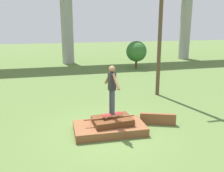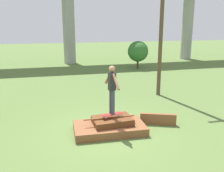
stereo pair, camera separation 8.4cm
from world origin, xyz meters
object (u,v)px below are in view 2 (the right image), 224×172
at_px(skater, 112,87).
at_px(tree_behind_right, 138,51).
at_px(skateboard, 112,114).
at_px(utility_pole, 162,5).

relative_size(skater, tree_behind_right, 0.75).
distance_m(skateboard, tree_behind_right, 12.65).
xyz_separation_m(utility_pole, tree_behind_right, (1.61, 7.68, -3.18)).
height_order(skateboard, utility_pole, utility_pole).
bearing_deg(tree_behind_right, utility_pole, -101.83).
height_order(skateboard, tree_behind_right, tree_behind_right).
relative_size(skateboard, tree_behind_right, 0.34).
bearing_deg(utility_pole, skater, -132.36).
distance_m(skateboard, utility_pole, 6.56).
height_order(skater, utility_pole, utility_pole).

